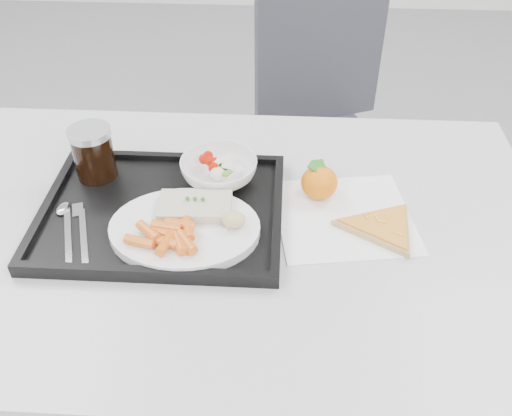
{
  "coord_description": "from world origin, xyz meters",
  "views": [
    {
      "loc": [
        0.1,
        -0.5,
        1.45
      ],
      "look_at": [
        0.05,
        0.32,
        0.77
      ],
      "focal_mm": 40.0,
      "sensor_mm": 36.0,
      "label": 1
    }
  ],
  "objects_px": {
    "dinner_plate": "(185,229)",
    "table": "(230,250)",
    "pizza_slice": "(382,227)",
    "chair": "(318,118)",
    "salad_bowl": "(219,170)",
    "tray": "(163,212)",
    "tangerine": "(319,182)",
    "cola_glass": "(93,152)"
  },
  "relations": [
    {
      "from": "dinner_plate",
      "to": "table",
      "type": "bearing_deg",
      "value": 31.32
    },
    {
      "from": "table",
      "to": "pizza_slice",
      "type": "height_order",
      "value": "pizza_slice"
    },
    {
      "from": "chair",
      "to": "dinner_plate",
      "type": "distance_m",
      "value": 0.88
    },
    {
      "from": "chair",
      "to": "salad_bowl",
      "type": "xyz_separation_m",
      "value": [
        -0.23,
        -0.64,
        0.25
      ]
    },
    {
      "from": "chair",
      "to": "pizza_slice",
      "type": "bearing_deg",
      "value": -83.87
    },
    {
      "from": "table",
      "to": "salad_bowl",
      "type": "xyz_separation_m",
      "value": [
        -0.03,
        0.12,
        0.11
      ]
    },
    {
      "from": "tray",
      "to": "dinner_plate",
      "type": "bearing_deg",
      "value": -49.42
    },
    {
      "from": "tray",
      "to": "pizza_slice",
      "type": "height_order",
      "value": "tray"
    },
    {
      "from": "table",
      "to": "pizza_slice",
      "type": "bearing_deg",
      "value": -1.06
    },
    {
      "from": "dinner_plate",
      "to": "tangerine",
      "type": "height_order",
      "value": "tangerine"
    },
    {
      "from": "chair",
      "to": "pizza_slice",
      "type": "height_order",
      "value": "chair"
    },
    {
      "from": "cola_glass",
      "to": "pizza_slice",
      "type": "height_order",
      "value": "cola_glass"
    },
    {
      "from": "cola_glass",
      "to": "tray",
      "type": "bearing_deg",
      "value": -34.1
    },
    {
      "from": "cola_glass",
      "to": "table",
      "type": "bearing_deg",
      "value": -22.95
    },
    {
      "from": "tangerine",
      "to": "pizza_slice",
      "type": "xyz_separation_m",
      "value": [
        0.11,
        -0.1,
        -0.02
      ]
    },
    {
      "from": "chair",
      "to": "cola_glass",
      "type": "distance_m",
      "value": 0.85
    },
    {
      "from": "cola_glass",
      "to": "pizza_slice",
      "type": "xyz_separation_m",
      "value": [
        0.56,
        -0.12,
        -0.06
      ]
    },
    {
      "from": "pizza_slice",
      "to": "tangerine",
      "type": "bearing_deg",
      "value": 139.71
    },
    {
      "from": "table",
      "to": "dinner_plate",
      "type": "bearing_deg",
      "value": -148.68
    },
    {
      "from": "tray",
      "to": "cola_glass",
      "type": "height_order",
      "value": "cola_glass"
    },
    {
      "from": "table",
      "to": "cola_glass",
      "type": "height_order",
      "value": "cola_glass"
    },
    {
      "from": "chair",
      "to": "tray",
      "type": "distance_m",
      "value": 0.84
    },
    {
      "from": "table",
      "to": "cola_glass",
      "type": "xyz_separation_m",
      "value": [
        -0.28,
        0.12,
        0.14
      ]
    },
    {
      "from": "chair",
      "to": "tangerine",
      "type": "xyz_separation_m",
      "value": [
        -0.03,
        -0.67,
        0.25
      ]
    },
    {
      "from": "table",
      "to": "salad_bowl",
      "type": "height_order",
      "value": "salad_bowl"
    },
    {
      "from": "tray",
      "to": "cola_glass",
      "type": "xyz_separation_m",
      "value": [
        -0.15,
        0.1,
        0.06
      ]
    },
    {
      "from": "salad_bowl",
      "to": "tangerine",
      "type": "bearing_deg",
      "value": -7.03
    },
    {
      "from": "tray",
      "to": "dinner_plate",
      "type": "distance_m",
      "value": 0.08
    },
    {
      "from": "chair",
      "to": "tray",
      "type": "bearing_deg",
      "value": -113.75
    },
    {
      "from": "dinner_plate",
      "to": "cola_glass",
      "type": "distance_m",
      "value": 0.27
    },
    {
      "from": "tray",
      "to": "salad_bowl",
      "type": "relative_size",
      "value": 2.96
    },
    {
      "from": "dinner_plate",
      "to": "salad_bowl",
      "type": "xyz_separation_m",
      "value": [
        0.04,
        0.16,
        0.01
      ]
    },
    {
      "from": "dinner_plate",
      "to": "pizza_slice",
      "type": "distance_m",
      "value": 0.36
    },
    {
      "from": "table",
      "to": "chair",
      "type": "bearing_deg",
      "value": 75.31
    },
    {
      "from": "tangerine",
      "to": "pizza_slice",
      "type": "bearing_deg",
      "value": -40.29
    },
    {
      "from": "tangerine",
      "to": "salad_bowl",
      "type": "bearing_deg",
      "value": 172.97
    },
    {
      "from": "table",
      "to": "dinner_plate",
      "type": "relative_size",
      "value": 4.44
    },
    {
      "from": "table",
      "to": "chair",
      "type": "height_order",
      "value": "chair"
    },
    {
      "from": "chair",
      "to": "tray",
      "type": "xyz_separation_m",
      "value": [
        -0.33,
        -0.74,
        0.22
      ]
    },
    {
      "from": "chair",
      "to": "salad_bowl",
      "type": "relative_size",
      "value": 6.11
    },
    {
      "from": "cola_glass",
      "to": "salad_bowl",
      "type": "bearing_deg",
      "value": -0.52
    },
    {
      "from": "table",
      "to": "tangerine",
      "type": "distance_m",
      "value": 0.22
    }
  ]
}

